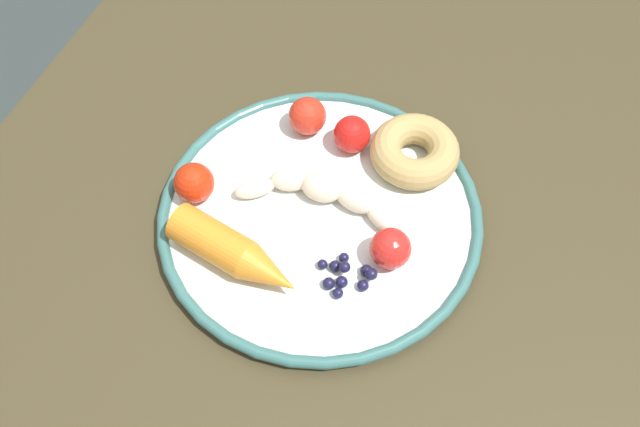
{
  "coord_description": "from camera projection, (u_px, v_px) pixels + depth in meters",
  "views": [
    {
      "loc": [
        -0.38,
        -0.16,
        1.34
      ],
      "look_at": [
        -0.02,
        -0.02,
        0.75
      ],
      "focal_mm": 38.79,
      "sensor_mm": 36.0,
      "label": 1
    }
  ],
  "objects": [
    {
      "name": "ground_plane",
      "position": [
        312.0,
        410.0,
        1.35
      ],
      "size": [
        6.0,
        6.0,
        0.0
      ],
      "primitive_type": "plane",
      "color": "#2F3938"
    },
    {
      "name": "dining_table",
      "position": [
        307.0,
        242.0,
        0.81
      ],
      "size": [
        1.19,
        0.73,
        0.73
      ],
      "color": "#3C341F",
      "rests_on": "ground_plane"
    },
    {
      "name": "plate",
      "position": [
        320.0,
        215.0,
        0.71
      ],
      "size": [
        0.33,
        0.33,
        0.02
      ],
      "color": "silver",
      "rests_on": "dining_table"
    },
    {
      "name": "banana",
      "position": [
        321.0,
        192.0,
        0.71
      ],
      "size": [
        0.06,
        0.18,
        0.03
      ],
      "color": "beige",
      "rests_on": "plate"
    },
    {
      "name": "carrot_orange",
      "position": [
        235.0,
        254.0,
        0.66
      ],
      "size": [
        0.07,
        0.14,
        0.04
      ],
      "color": "orange",
      "rests_on": "plate"
    },
    {
      "name": "donut",
      "position": [
        415.0,
        151.0,
        0.73
      ],
      "size": [
        0.13,
        0.13,
        0.03
      ],
      "primitive_type": "torus",
      "rotation": [
        0.0,
        0.0,
        0.67
      ],
      "color": "tan",
      "rests_on": "plate"
    },
    {
      "name": "blueberry_pile",
      "position": [
        347.0,
        275.0,
        0.66
      ],
      "size": [
        0.05,
        0.06,
        0.02
      ],
      "color": "#191638",
      "rests_on": "plate"
    },
    {
      "name": "tomato_near",
      "position": [
        390.0,
        248.0,
        0.66
      ],
      "size": [
        0.04,
        0.04,
        0.04
      ],
      "primitive_type": "sphere",
      "color": "red",
      "rests_on": "plate"
    },
    {
      "name": "tomato_mid",
      "position": [
        352.0,
        134.0,
        0.74
      ],
      "size": [
        0.04,
        0.04,
        0.04
      ],
      "primitive_type": "sphere",
      "color": "red",
      "rests_on": "plate"
    },
    {
      "name": "tomato_far",
      "position": [
        194.0,
        183.0,
        0.71
      ],
      "size": [
        0.04,
        0.04,
        0.04
      ],
      "primitive_type": "sphere",
      "color": "red",
      "rests_on": "plate"
    },
    {
      "name": "tomato_extra",
      "position": [
        307.0,
        116.0,
        0.75
      ],
      "size": [
        0.04,
        0.04,
        0.04
      ],
      "primitive_type": "sphere",
      "color": "red",
      "rests_on": "plate"
    }
  ]
}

